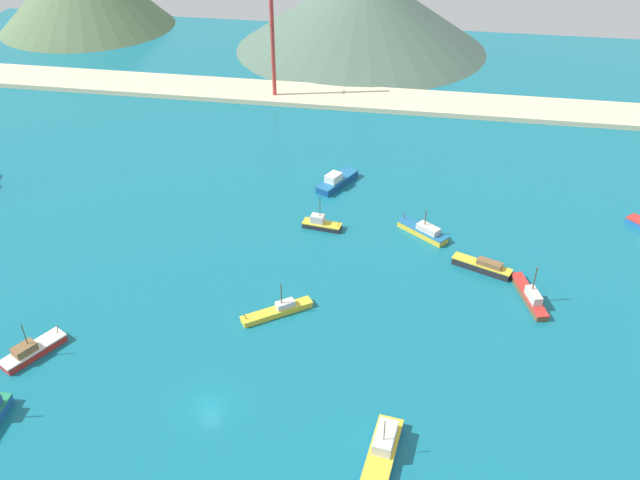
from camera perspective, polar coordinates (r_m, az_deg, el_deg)
The scene contains 12 objects.
ground at distance 109.21m, azimuth -4.69°, elevation -2.61°, with size 260.00×280.00×0.50m.
fishing_boat_1 at distance 118.52m, azimuth 0.07°, elevation 1.41°, with size 7.18×3.12×6.52m.
fishing_boat_6 at distance 131.99m, azimuth 1.43°, elevation 5.11°, with size 7.47×11.01×2.93m.
fishing_boat_7 at distance 106.76m, azimuth 17.57°, elevation -4.59°, with size 5.06×11.14×6.45m.
fishing_boat_9 at distance 111.10m, azimuth 13.80°, elevation -2.19°, with size 9.81×5.53×2.19m.
fishing_boat_10 at distance 100.92m, azimuth -23.48°, elevation -8.68°, with size 6.62×9.24×5.79m.
fishing_boat_11 at distance 118.02m, azimuth 8.89°, elevation 0.79°, with size 9.33×7.86×4.93m.
fishing_boat_12 at distance 81.59m, azimuth 5.43°, elevation -17.41°, with size 4.37×10.80×5.79m.
fishing_boat_13 at distance 99.68m, azimuth -3.60°, elevation -6.05°, with size 10.14×8.11×5.27m.
beach_strip at distance 172.99m, azimuth 1.25°, elevation 12.19°, with size 247.00×14.49×1.20m, color beige.
hill_central at distance 208.89m, azimuth 3.61°, elevation 19.27°, with size 76.01×76.01×24.13m.
radio_tower at distance 168.37m, azimuth -4.10°, elevation 16.89°, with size 3.05×2.44×30.52m.
Camera 1 is at (23.65, -54.73, 64.46)m, focal length 37.30 mm.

